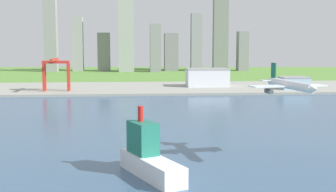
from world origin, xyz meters
name	(u,v)px	position (x,y,z in m)	size (l,w,h in m)	color
ground_plane	(181,115)	(0.00, 300.00, 0.00)	(2400.00, 2400.00, 0.00)	#588A38
water_bay	(191,130)	(0.00, 240.00, 0.07)	(840.00, 360.00, 0.15)	#385675
industrial_pier	(163,88)	(0.00, 490.00, 1.25)	(840.00, 140.00, 2.50)	gray
airplane_landing	(290,85)	(33.92, 162.58, 34.61)	(35.67, 41.24, 12.82)	white
ferry_boat	(148,157)	(-29.50, 146.21, 7.71)	(25.58, 41.43, 27.26)	white
port_crane_red	(56,67)	(-115.44, 452.57, 27.92)	(27.65, 40.92, 34.61)	#B72D23
warehouse_main	(207,77)	(51.80, 493.21, 12.97)	(48.98, 29.96, 20.89)	silver
warehouse_annex	(294,83)	(142.62, 455.82, 9.24)	(30.65, 24.72, 13.43)	#99BCD1
distant_skyline	(143,40)	(-14.40, 822.79, 57.81)	(380.42, 58.82, 154.43)	gray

